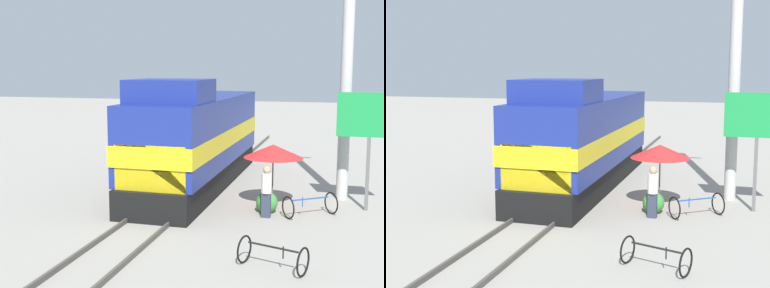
% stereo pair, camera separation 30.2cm
% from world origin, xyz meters
% --- Properties ---
extents(ground_plane, '(120.00, 120.00, 0.00)m').
position_xyz_m(ground_plane, '(0.00, 0.00, 0.00)').
color(ground_plane, gray).
extents(rail_near, '(0.08, 41.26, 0.15)m').
position_xyz_m(rail_near, '(-0.72, 0.00, 0.07)').
color(rail_near, '#4C4742').
rests_on(rail_near, ground_plane).
extents(rail_far, '(0.08, 41.26, 0.15)m').
position_xyz_m(rail_far, '(0.72, 0.00, 0.07)').
color(rail_far, '#4C4742').
rests_on(rail_far, ground_plane).
extents(locomotive, '(2.89, 12.02, 4.56)m').
position_xyz_m(locomotive, '(0.00, 4.12, 2.00)').
color(locomotive, black).
rests_on(locomotive, ground_plane).
extents(utility_pole, '(1.80, 0.43, 11.07)m').
position_xyz_m(utility_pole, '(5.91, 3.69, 5.59)').
color(utility_pole, '#B2B2AD').
rests_on(utility_pole, ground_plane).
extents(vendor_umbrella, '(2.11, 2.11, 2.27)m').
position_xyz_m(vendor_umbrella, '(3.53, 1.75, 2.03)').
color(vendor_umbrella, '#4C4C4C').
rests_on(vendor_umbrella, ground_plane).
extents(billboard_sign, '(2.22, 0.12, 4.13)m').
position_xyz_m(billboard_sign, '(6.76, 2.21, 3.11)').
color(billboard_sign, '#595959').
rests_on(billboard_sign, ground_plane).
extents(shrub_cluster, '(0.75, 0.75, 0.75)m').
position_xyz_m(shrub_cluster, '(3.46, 0.91, 0.37)').
color(shrub_cluster, '#388C38').
rests_on(shrub_cluster, ground_plane).
extents(person_bystander, '(0.34, 0.34, 1.75)m').
position_xyz_m(person_bystander, '(3.52, 0.35, 0.95)').
color(person_bystander, '#2D3347').
rests_on(person_bystander, ground_plane).
extents(bicycle, '(1.85, 1.66, 0.76)m').
position_xyz_m(bicycle, '(4.92, 0.88, 0.39)').
color(bicycle, black).
rests_on(bicycle, ground_plane).
extents(bicycle_spare, '(1.80, 1.22, 0.73)m').
position_xyz_m(bicycle_spare, '(4.36, -4.25, 0.38)').
color(bicycle_spare, black).
rests_on(bicycle_spare, ground_plane).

